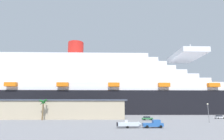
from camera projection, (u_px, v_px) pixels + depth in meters
The scene contains 9 objects.
ground_plane at pixel (122, 117), 104.51m from camera, with size 600.00×600.00×0.00m, color gray.
cruise_ship at pixel (110, 91), 151.07m from camera, with size 244.32×39.90×64.21m.
terminal_building at pixel (59, 109), 96.93m from camera, with size 67.68×24.33×9.00m.
pickup_truck at pixel (154, 124), 52.66m from camera, with size 5.63×2.35×2.20m.
small_boat_on_trailer at pixel (131, 124), 52.39m from camera, with size 7.98×2.05×2.15m.
palm_tree at pixel (43, 104), 82.95m from camera, with size 3.68×3.53×9.00m.
street_lamp at pixel (208, 110), 69.10m from camera, with size 0.56×0.56×6.96m.
parked_car_green_wagon at pixel (147, 118), 81.80m from camera, with size 4.73×2.56×1.58m.
parked_car_silver_sedan at pixel (219, 117), 91.65m from camera, with size 4.81×2.66×1.58m.
Camera 1 is at (-8.27, -77.35, 5.86)m, focal length 30.53 mm.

